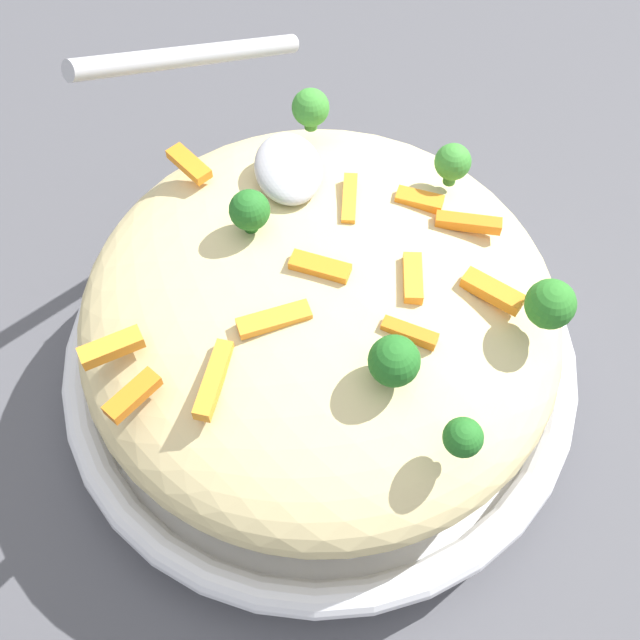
% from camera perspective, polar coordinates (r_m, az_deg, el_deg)
% --- Properties ---
extents(ground_plane, '(2.40, 2.40, 0.00)m').
position_cam_1_polar(ground_plane, '(0.55, -0.00, -4.37)').
color(ground_plane, '#4C4C51').
extents(serving_bowl, '(0.33, 0.33, 0.05)m').
position_cam_1_polar(serving_bowl, '(0.53, -0.00, -3.06)').
color(serving_bowl, silver).
rests_on(serving_bowl, ground_plane).
extents(pasta_mound, '(0.29, 0.28, 0.09)m').
position_cam_1_polar(pasta_mound, '(0.47, -0.00, 0.47)').
color(pasta_mound, '#DBC689').
rests_on(pasta_mound, serving_bowl).
extents(carrot_piece_0, '(0.03, 0.03, 0.01)m').
position_cam_1_polar(carrot_piece_0, '(0.44, -0.28, 4.02)').
color(carrot_piece_0, orange).
rests_on(carrot_piece_0, pasta_mound).
extents(carrot_piece_1, '(0.02, 0.03, 0.01)m').
position_cam_1_polar(carrot_piece_1, '(0.42, 6.40, -0.92)').
color(carrot_piece_1, orange).
rests_on(carrot_piece_1, pasta_mound).
extents(carrot_piece_2, '(0.02, 0.03, 0.01)m').
position_cam_1_polar(carrot_piece_2, '(0.43, -14.66, -1.91)').
color(carrot_piece_2, orange).
rests_on(carrot_piece_2, pasta_mound).
extents(carrot_piece_3, '(0.03, 0.02, 0.01)m').
position_cam_1_polar(carrot_piece_3, '(0.44, 6.63, 2.96)').
color(carrot_piece_3, orange).
rests_on(carrot_piece_3, pasta_mound).
extents(carrot_piece_4, '(0.02, 0.04, 0.01)m').
position_cam_1_polar(carrot_piece_4, '(0.47, 10.54, 6.84)').
color(carrot_piece_4, orange).
rests_on(carrot_piece_4, pasta_mound).
extents(carrot_piece_5, '(0.02, 0.04, 0.01)m').
position_cam_1_polar(carrot_piece_5, '(0.42, -3.30, 0.06)').
color(carrot_piece_5, orange).
rests_on(carrot_piece_5, pasta_mound).
extents(carrot_piece_6, '(0.02, 0.03, 0.01)m').
position_cam_1_polar(carrot_piece_6, '(0.48, 7.10, 8.50)').
color(carrot_piece_6, orange).
rests_on(carrot_piece_6, pasta_mound).
extents(carrot_piece_7, '(0.04, 0.03, 0.01)m').
position_cam_1_polar(carrot_piece_7, '(0.41, -7.58, -4.25)').
color(carrot_piece_7, orange).
rests_on(carrot_piece_7, pasta_mound).
extents(carrot_piece_8, '(0.03, 0.03, 0.01)m').
position_cam_1_polar(carrot_piece_8, '(0.50, -9.33, 10.94)').
color(carrot_piece_8, orange).
rests_on(carrot_piece_8, pasta_mound).
extents(carrot_piece_9, '(0.03, 0.03, 0.01)m').
position_cam_1_polar(carrot_piece_9, '(0.41, -13.22, -5.26)').
color(carrot_piece_9, orange).
rests_on(carrot_piece_9, pasta_mound).
extents(carrot_piece_10, '(0.04, 0.02, 0.01)m').
position_cam_1_polar(carrot_piece_10, '(0.47, 2.11, 8.53)').
color(carrot_piece_10, orange).
rests_on(carrot_piece_10, pasta_mound).
extents(carrot_piece_11, '(0.03, 0.03, 0.01)m').
position_cam_1_polar(carrot_piece_11, '(0.44, 12.21, 2.02)').
color(carrot_piece_11, orange).
rests_on(carrot_piece_11, pasta_mound).
extents(broccoli_floret_0, '(0.03, 0.03, 0.03)m').
position_cam_1_polar(broccoli_floret_0, '(0.39, 5.30, -2.98)').
color(broccoli_floret_0, '#205B1C').
rests_on(broccoli_floret_0, pasta_mound).
extents(broccoli_floret_1, '(0.03, 0.03, 0.03)m').
position_cam_1_polar(broccoli_floret_1, '(0.43, 16.10, 1.07)').
color(broccoli_floret_1, '#296820').
rests_on(broccoli_floret_1, pasta_mound).
extents(broccoli_floret_2, '(0.02, 0.02, 0.03)m').
position_cam_1_polar(broccoli_floret_2, '(0.51, -0.68, 14.88)').
color(broccoli_floret_2, '#377928').
rests_on(broccoli_floret_2, pasta_mound).
extents(broccoli_floret_3, '(0.02, 0.02, 0.03)m').
position_cam_1_polar(broccoli_floret_3, '(0.48, 9.44, 11.01)').
color(broccoli_floret_3, '#377928').
rests_on(broccoli_floret_3, pasta_mound).
extents(broccoli_floret_4, '(0.02, 0.02, 0.03)m').
position_cam_1_polar(broccoli_floret_4, '(0.45, -5.04, 7.77)').
color(broccoli_floret_4, '#205B1C').
rests_on(broccoli_floret_4, pasta_mound).
extents(broccoli_floret_5, '(0.02, 0.02, 0.02)m').
position_cam_1_polar(broccoli_floret_5, '(0.39, 10.16, -8.27)').
color(broccoli_floret_5, '#205B1C').
rests_on(broccoli_floret_5, pasta_mound).
extents(serving_spoon, '(0.14, 0.14, 0.09)m').
position_cam_1_polar(serving_spoon, '(0.49, -4.83, 13.67)').
color(serving_spoon, '#B7B7BC').
rests_on(serving_spoon, pasta_mound).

